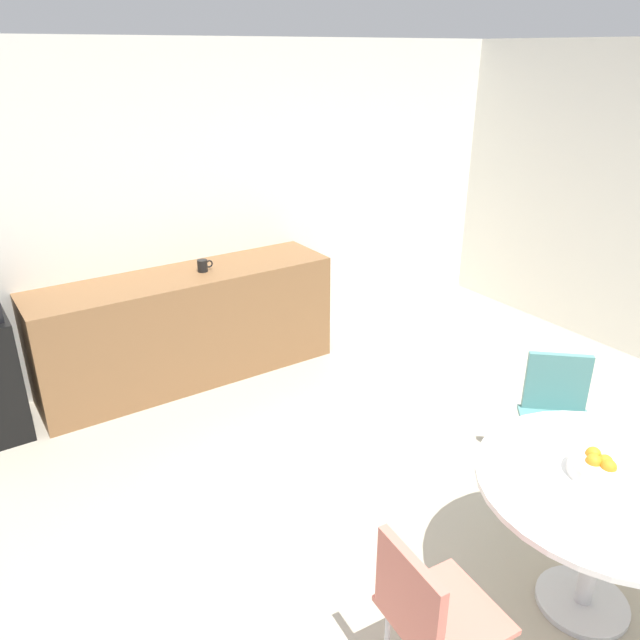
% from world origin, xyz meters
% --- Properties ---
extents(ground_plane, '(6.00, 6.00, 0.00)m').
position_xyz_m(ground_plane, '(0.00, 0.00, 0.00)').
color(ground_plane, '#B2A893').
extents(wall_back, '(6.00, 0.10, 2.60)m').
position_xyz_m(wall_back, '(0.00, 3.00, 1.30)').
color(wall_back, white).
rests_on(wall_back, ground_plane).
extents(counter_block, '(2.39, 0.60, 0.90)m').
position_xyz_m(counter_block, '(-0.46, 2.65, 0.45)').
color(counter_block, brown).
rests_on(counter_block, ground_plane).
extents(round_table, '(1.17, 1.17, 0.75)m').
position_xyz_m(round_table, '(0.22, -0.59, 0.62)').
color(round_table, silver).
rests_on(round_table, ground_plane).
extents(chair_coral, '(0.45, 0.45, 0.83)m').
position_xyz_m(chair_coral, '(-0.78, -0.50, 0.52)').
color(chair_coral, silver).
rests_on(chair_coral, ground_plane).
extents(chair_teal, '(0.59, 0.59, 0.83)m').
position_xyz_m(chair_teal, '(0.90, 0.16, 0.52)').
color(chair_teal, silver).
rests_on(chair_teal, ground_plane).
extents(fruit_bowl, '(0.28, 0.28, 0.11)m').
position_xyz_m(fruit_bowl, '(0.22, -0.53, 0.79)').
color(fruit_bowl, silver).
rests_on(fruit_bowl, round_table).
extents(mug_white, '(0.13, 0.08, 0.09)m').
position_xyz_m(mug_white, '(-0.30, 2.63, 0.95)').
color(mug_white, black).
rests_on(mug_white, counter_block).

